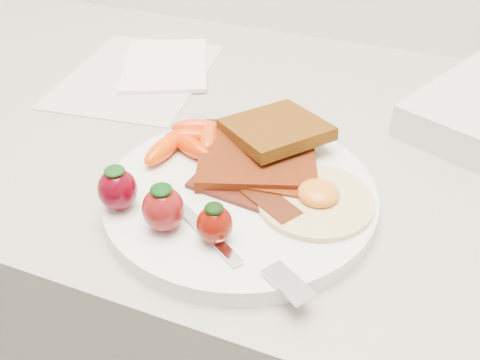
% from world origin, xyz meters
% --- Properties ---
extents(counter, '(2.00, 0.60, 0.90)m').
position_xyz_m(counter, '(0.00, 1.70, 0.45)').
color(counter, gray).
rests_on(counter, ground).
extents(plate, '(0.27, 0.27, 0.02)m').
position_xyz_m(plate, '(0.03, 1.56, 0.91)').
color(plate, white).
rests_on(plate, counter).
extents(toast_lower, '(0.15, 0.15, 0.01)m').
position_xyz_m(toast_lower, '(0.03, 1.61, 0.93)').
color(toast_lower, '#431405').
rests_on(toast_lower, plate).
extents(toast_upper, '(0.13, 0.13, 0.02)m').
position_xyz_m(toast_upper, '(0.04, 1.64, 0.94)').
color(toast_upper, '#4D2609').
rests_on(toast_upper, toast_lower).
extents(fried_egg, '(0.14, 0.14, 0.02)m').
position_xyz_m(fried_egg, '(0.10, 1.56, 0.92)').
color(fried_egg, '#F8EEB3').
rests_on(fried_egg, plate).
extents(bacon_strips, '(0.12, 0.08, 0.01)m').
position_xyz_m(bacon_strips, '(0.04, 1.55, 0.92)').
color(bacon_strips, black).
rests_on(bacon_strips, plate).
extents(baby_carrots, '(0.07, 0.10, 0.02)m').
position_xyz_m(baby_carrots, '(-0.05, 1.60, 0.93)').
color(baby_carrots, '#E53800').
rests_on(baby_carrots, plate).
extents(strawberries, '(0.14, 0.05, 0.05)m').
position_xyz_m(strawberries, '(-0.02, 1.48, 0.94)').
color(strawberries, '#51010E').
rests_on(strawberries, plate).
extents(fork, '(0.16, 0.09, 0.00)m').
position_xyz_m(fork, '(0.06, 1.47, 0.92)').
color(fork, silver).
rests_on(fork, plate).
extents(paper_sheet, '(0.22, 0.27, 0.00)m').
position_xyz_m(paper_sheet, '(-0.21, 1.77, 0.90)').
color(paper_sheet, beige).
rests_on(paper_sheet, counter).
extents(notepad, '(0.18, 0.21, 0.01)m').
position_xyz_m(notepad, '(-0.19, 1.81, 0.91)').
color(notepad, white).
rests_on(notepad, paper_sheet).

